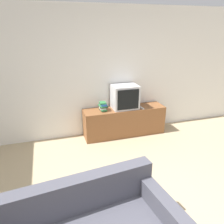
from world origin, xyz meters
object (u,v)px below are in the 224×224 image
book_stack (103,106)px  remote_on_stand (142,108)px  television (125,97)px  tv_stand (124,121)px

book_stack → remote_on_stand: size_ratio=1.45×
book_stack → remote_on_stand: (0.80, -0.13, -0.07)m
remote_on_stand → book_stack: bearing=170.9°
television → book_stack: 0.49m
book_stack → tv_stand: bearing=-0.6°
tv_stand → remote_on_stand: bearing=-20.2°
book_stack → television: bearing=1.1°
tv_stand → remote_on_stand: (0.33, -0.12, 0.31)m
tv_stand → television: (0.00, 0.01, 0.54)m
tv_stand → television: size_ratio=3.28×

